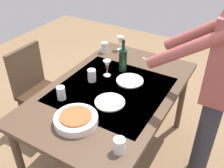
# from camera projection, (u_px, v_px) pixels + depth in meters

# --- Properties ---
(ground_plane) EXTENTS (6.00, 6.00, 0.00)m
(ground_plane) POSITION_uv_depth(u_px,v_px,m) (112.00, 154.00, 2.52)
(ground_plane) COLOR #846647
(dining_table) EXTENTS (1.54, 0.98, 0.78)m
(dining_table) POSITION_uv_depth(u_px,v_px,m) (112.00, 97.00, 2.13)
(dining_table) COLOR #4C3828
(dining_table) RESTS_ON ground_plane
(chair_near) EXTENTS (0.40, 0.40, 0.91)m
(chair_near) POSITION_uv_depth(u_px,v_px,m) (36.00, 85.00, 2.57)
(chair_near) COLOR #352114
(chair_near) RESTS_ON ground_plane
(person_server) EXTENTS (0.42, 0.61, 1.69)m
(person_server) POSITION_uv_depth(u_px,v_px,m) (218.00, 84.00, 1.81)
(person_server) COLOR #2D2D38
(person_server) RESTS_ON ground_plane
(wine_bottle) EXTENTS (0.07, 0.07, 0.30)m
(wine_bottle) POSITION_uv_depth(u_px,v_px,m) (123.00, 59.00, 2.27)
(wine_bottle) COLOR black
(wine_bottle) RESTS_ON dining_table
(wine_glass_left) EXTENTS (0.07, 0.07, 0.15)m
(wine_glass_left) POSITION_uv_depth(u_px,v_px,m) (107.00, 65.00, 2.20)
(wine_glass_left) COLOR white
(wine_glass_left) RESTS_ON dining_table
(wine_glass_right) EXTENTS (0.07, 0.07, 0.15)m
(wine_glass_right) POSITION_uv_depth(u_px,v_px,m) (120.00, 41.00, 2.62)
(wine_glass_right) COLOR white
(wine_glass_right) RESTS_ON dining_table
(water_cup_near_left) EXTENTS (0.07, 0.07, 0.10)m
(water_cup_near_left) POSITION_uv_depth(u_px,v_px,m) (119.00, 146.00, 1.51)
(water_cup_near_left) COLOR silver
(water_cup_near_left) RESTS_ON dining_table
(water_cup_near_right) EXTENTS (0.07, 0.07, 0.11)m
(water_cup_near_right) POSITION_uv_depth(u_px,v_px,m) (104.00, 48.00, 2.60)
(water_cup_near_right) COLOR silver
(water_cup_near_right) RESTS_ON dining_table
(water_cup_far_left) EXTENTS (0.07, 0.07, 0.11)m
(water_cup_far_left) POSITION_uv_depth(u_px,v_px,m) (61.00, 93.00, 1.95)
(water_cup_far_left) COLOR silver
(water_cup_far_left) RESTS_ON dining_table
(water_cup_far_right) EXTENTS (0.07, 0.07, 0.11)m
(water_cup_far_right) POSITION_uv_depth(u_px,v_px,m) (92.00, 75.00, 2.16)
(water_cup_far_right) COLOR silver
(water_cup_far_right) RESTS_ON dining_table
(serving_bowl_pasta) EXTENTS (0.30, 0.30, 0.07)m
(serving_bowl_pasta) POSITION_uv_depth(u_px,v_px,m) (76.00, 119.00, 1.73)
(serving_bowl_pasta) COLOR white
(serving_bowl_pasta) RESTS_ON dining_table
(dinner_plate_near) EXTENTS (0.23, 0.23, 0.01)m
(dinner_plate_near) POSITION_uv_depth(u_px,v_px,m) (130.00, 81.00, 2.18)
(dinner_plate_near) COLOR white
(dinner_plate_near) RESTS_ON dining_table
(dinner_plate_far) EXTENTS (0.23, 0.23, 0.01)m
(dinner_plate_far) POSITION_uv_depth(u_px,v_px,m) (110.00, 102.00, 1.93)
(dinner_plate_far) COLOR white
(dinner_plate_far) RESTS_ON dining_table
(table_fork) EXTENTS (0.06, 0.18, 0.00)m
(table_fork) POSITION_uv_depth(u_px,v_px,m) (150.00, 61.00, 2.48)
(table_fork) COLOR silver
(table_fork) RESTS_ON dining_table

